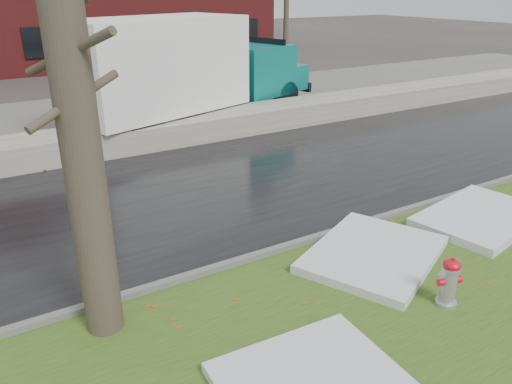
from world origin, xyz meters
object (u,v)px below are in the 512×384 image
fire_hydrant (449,280)px  box_truck (185,70)px  worker (78,96)px  tree (75,106)px

fire_hydrant → box_truck: (0.95, 11.91, 1.50)m
fire_hydrant → worker: 11.47m
tree → worker: size_ratio=3.52×
box_truck → worker: size_ratio=6.13×
box_truck → worker: box_truck is taller
tree → box_truck: 11.30m
fire_hydrant → box_truck: size_ratio=0.07×
box_truck → worker: (-3.81, -0.87, -0.31)m
tree → box_truck: size_ratio=0.58×
fire_hydrant → box_truck: 12.04m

